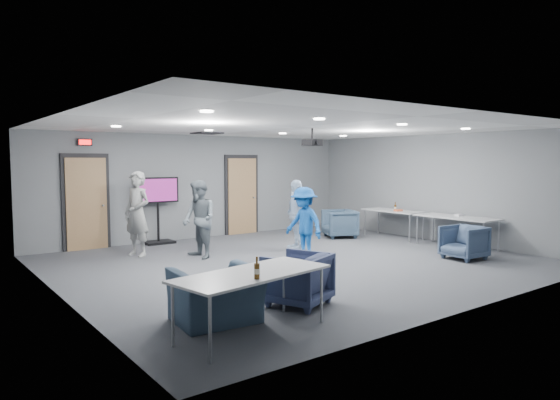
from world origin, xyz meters
TOP-DOWN VIEW (x-y plane):
  - floor at (0.00, 0.00)m, footprint 9.00×9.00m
  - ceiling at (0.00, 0.00)m, footprint 9.00×9.00m
  - wall_back at (0.00, 4.00)m, footprint 9.00×0.02m
  - wall_front at (0.00, -4.00)m, footprint 9.00×0.02m
  - wall_left at (-4.50, 0.00)m, footprint 0.02×8.00m
  - wall_right at (4.50, 0.00)m, footprint 0.02×8.00m
  - door_left at (-3.00, 3.95)m, footprint 1.06×0.17m
  - door_right at (1.20, 3.95)m, footprint 1.06×0.17m
  - exit_sign at (-3.00, 3.93)m, footprint 0.32×0.08m
  - hvac_diffuser at (-0.50, 2.80)m, footprint 0.60×0.60m
  - downlights at (0.00, 0.00)m, footprint 6.18×3.78m
  - person_a at (-2.36, 2.50)m, footprint 0.65×0.78m
  - person_b at (-1.43, 1.47)m, footprint 0.64×0.81m
  - person_c at (0.79, 1.01)m, footprint 0.65×1.01m
  - person_d at (0.28, 0.12)m, footprint 0.64×1.01m
  - chair_right_a at (2.90, 1.80)m, footprint 1.07×1.06m
  - chair_right_c at (2.90, -1.90)m, footprint 0.81×0.79m
  - chair_front_a at (-1.91, -2.40)m, footprint 1.05×1.06m
  - chair_front_b at (-3.21, -2.40)m, footprint 1.12×1.00m
  - table_right_a at (4.00, 0.92)m, footprint 0.70×1.68m
  - table_right_b at (4.00, -0.98)m, footprint 0.79×1.90m
  - table_front_left at (-3.08, -3.00)m, footprint 2.04×1.12m
  - bottle_front at (-3.21, -3.30)m, footprint 0.07×0.07m
  - bottle_right at (3.86, 0.74)m, footprint 0.06×0.06m
  - snack_box at (3.91, 0.68)m, footprint 0.21×0.15m
  - wrapper at (4.18, -0.94)m, footprint 0.22×0.16m
  - tv_stand at (-1.36, 3.75)m, footprint 1.07×0.51m
  - projector at (0.38, -0.02)m, footprint 0.35×0.34m

SIDE VIEW (x-z plane):
  - floor at x=0.00m, z-range 0.00..0.00m
  - chair_front_b at x=-3.21m, z-range 0.00..0.68m
  - chair_right_c at x=2.90m, z-range 0.00..0.70m
  - chair_right_a at x=2.90m, z-range 0.00..0.74m
  - chair_front_a at x=-1.91m, z-range 0.00..0.74m
  - table_right_a at x=4.00m, z-range 0.32..1.05m
  - table_right_b at x=4.00m, z-range 0.32..1.05m
  - table_front_left at x=-3.08m, z-range 0.32..1.05m
  - person_d at x=0.28m, z-range 0.00..1.49m
  - snack_box at x=3.91m, z-range 0.73..0.77m
  - wrapper at x=4.18m, z-range 0.73..0.78m
  - person_c at x=0.79m, z-range 0.00..1.61m
  - bottle_right at x=3.86m, z-range 0.70..0.94m
  - person_b at x=-1.43m, z-range 0.00..1.64m
  - bottle_front at x=-3.21m, z-range 0.70..0.95m
  - person_a at x=-2.36m, z-range 0.00..1.81m
  - tv_stand at x=-1.36m, z-range 0.11..1.74m
  - door_left at x=-3.00m, z-range -0.05..2.19m
  - door_right at x=1.20m, z-range -0.05..2.19m
  - wall_back at x=0.00m, z-range 0.00..2.70m
  - wall_front at x=0.00m, z-range 0.00..2.70m
  - wall_left at x=-4.50m, z-range 0.00..2.70m
  - wall_right at x=4.50m, z-range 0.00..2.70m
  - projector at x=0.38m, z-range 2.23..2.58m
  - exit_sign at x=-3.00m, z-range 2.37..2.53m
  - downlights at x=0.00m, z-range 2.67..2.69m
  - hvac_diffuser at x=-0.50m, z-range 2.67..2.70m
  - ceiling at x=0.00m, z-range 2.70..2.70m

